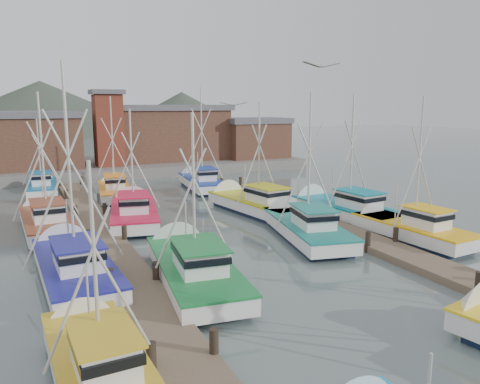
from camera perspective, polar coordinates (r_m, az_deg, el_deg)
name	(u,v)px	position (r m, az deg, el deg)	size (l,w,h in m)	color
ground	(255,257)	(25.59, 1.86, -7.87)	(260.00, 260.00, 0.00)	#4E5E5C
dock_left	(110,249)	(27.17, -15.55, -6.69)	(2.30, 46.00, 1.50)	brown
dock_right	(320,223)	(32.34, 9.74, -3.69)	(2.30, 46.00, 1.50)	brown
quay	(121,166)	(60.13, -14.26, 3.10)	(44.00, 16.00, 1.20)	gray
shed_left	(22,140)	(56.77, -25.06, 5.80)	(12.72, 8.48, 6.20)	brown
shed_center	(167,132)	(61.15, -8.87, 7.27)	(14.84, 9.54, 6.90)	brown
shed_right	(254,137)	(62.43, 1.74, 6.67)	(8.48, 6.36, 5.20)	brown
lookout_tower	(108,128)	(55.44, -15.75, 7.57)	(3.60, 3.60, 8.50)	maroon
distant_hills	(14,134)	(144.47, -25.79, 6.34)	(175.00, 140.00, 42.00)	#424E41
boat_2	(97,363)	(15.15, -17.05, -19.26)	(3.01, 7.99, 7.28)	#101C36
boat_4	(191,266)	(22.19, -5.94, -9.01)	(4.13, 10.07, 8.68)	#101C36
boat_5	(303,226)	(29.26, 7.69, -4.19)	(4.79, 9.91, 9.68)	#101C36
boat_6	(73,265)	(23.55, -19.65, -8.39)	(4.38, 9.67, 10.79)	#101C36
boat_7	(406,229)	(30.27, 19.55, -4.22)	(3.69, 8.46, 9.25)	#101C36
boat_8	(134,212)	(33.79, -12.83, -2.37)	(4.72, 9.98, 8.72)	#101C36
boat_9	(253,203)	(35.80, 1.56, -1.37)	(4.55, 10.42, 9.25)	#101C36
boat_10	(46,221)	(32.95, -22.53, -3.24)	(3.97, 9.36, 9.68)	#101C36
boat_11	(342,209)	(34.71, 12.29, -1.99)	(3.99, 10.01, 9.69)	#101C36
boat_12	(114,190)	(42.55, -15.06, 0.19)	(3.70, 8.55, 9.44)	#101C36
boat_13	(200,182)	(45.94, -4.84, 1.27)	(4.15, 9.41, 10.54)	#101C36
boat_14	(42,187)	(46.54, -23.00, 0.57)	(3.12, 8.25, 7.52)	#101C36
gull_near	(321,66)	(17.24, 9.91, 14.93)	(1.55, 0.62, 0.24)	gray
gull_far	(234,104)	(25.50, -0.79, 10.62)	(1.48, 0.65, 0.24)	gray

